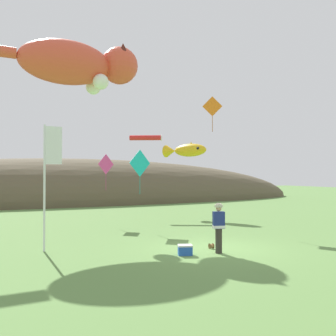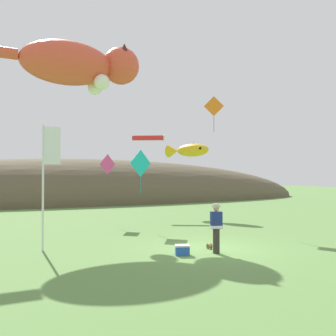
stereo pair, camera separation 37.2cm
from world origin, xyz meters
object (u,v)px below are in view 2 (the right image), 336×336
Objects in this scene: kite_fish_windsock at (188,150)px; festival_banner_pole at (47,168)px; kite_tube_streamer at (149,138)px; kite_diamond_orange at (214,106)px; festival_attendant at (216,226)px; kite_diamond_pink at (107,165)px; kite_diamond_teal at (141,163)px; kite_giant_cat at (79,65)px; kite_spool at (209,246)px; picnic_cooler at (182,250)px.

festival_banner_pole is at bearing -140.26° from kite_fish_windsock.
kite_diamond_orange reaches higher than kite_tube_streamer.
kite_diamond_pink is at bearing 98.39° from festival_attendant.
kite_diamond_teal is at bearing 93.27° from festival_attendant.
kite_fish_windsock reaches higher than festival_banner_pole.
kite_spool is at bearing -67.81° from kite_giant_cat.
kite_diamond_orange is at bearing -23.55° from kite_diamond_pink.
festival_banner_pole is at bearing -143.26° from kite_diamond_teal.
festival_banner_pole reaches higher than kite_diamond_pink.
kite_giant_cat is 6.43m from kite_diamond_teal.
kite_giant_cat reaches higher than picnic_cooler.
kite_diamond_orange is 5.70m from kite_diamond_teal.
kite_tube_streamer reaches higher than kite_fish_windsock.
kite_giant_cat is (-1.90, 8.71, 8.58)m from picnic_cooler.
picnic_cooler reaches higher than kite_spool.
kite_tube_streamer is 1.08× the size of kite_diamond_orange.
kite_spool is 9.96m from kite_diamond_orange.
picnic_cooler is at bearing -88.99° from kite_diamond_pink.
kite_spool is 0.02× the size of kite_giant_cat.
kite_diamond_orange is (7.34, -1.90, -2.03)m from kite_giant_cat.
kite_spool is 6.83m from kite_diamond_teal.
kite_tube_streamer is 0.96× the size of kite_diamond_teal.
kite_fish_windsock reaches higher than kite_spool.
kite_tube_streamer reaches higher than festival_banner_pole.
festival_attendant is 0.86× the size of kite_diamond_pink.
kite_diamond_pink is 2.91m from kite_diamond_teal.
kite_tube_streamer is (2.46, 12.54, 5.32)m from kite_spool.
kite_diamond_pink is (-1.59, 8.69, 3.27)m from kite_spool.
kite_diamond_pink reaches higher than picnic_cooler.
festival_banner_pole reaches higher than festival_attendant.
kite_tube_streamer is at bearing 73.47° from picnic_cooler.
picnic_cooler is 0.12× the size of festival_banner_pole.
picnic_cooler is 14.63m from kite_tube_streamer.
picnic_cooler is 0.27× the size of kite_diamond_pink.
kite_giant_cat is (2.31, 5.96, 5.72)m from festival_banner_pole.
festival_banner_pole is at bearing 151.30° from festival_attendant.
kite_diamond_pink is at bearing -136.45° from kite_tube_streamer.
picnic_cooler is 13.60m from kite_fish_windsock.
festival_attendant is 10.03m from kite_diamond_orange.
kite_tube_streamer reaches higher than festival_attendant.
picnic_cooler is 9.79m from kite_diamond_pink.
picnic_cooler is 0.28× the size of kite_diamond_orange.
kite_diamond_orange is at bearing 3.55° from kite_diamond_teal.
festival_attendant is at bearing -120.87° from kite_diamond_orange.
kite_fish_windsock is at bearing 39.74° from festival_banner_pole.
kite_fish_windsock reaches higher than picnic_cooler.
festival_banner_pole is at bearing -121.88° from kite_diamond_pink.
kite_giant_cat is 9.47m from kite_fish_windsock.
kite_fish_windsock is 5.11m from kite_diamond_orange.
kite_diamond_teal is at bearing -69.64° from kite_diamond_pink.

